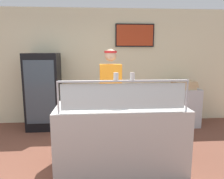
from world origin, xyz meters
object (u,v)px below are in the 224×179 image
worker_figure (111,92)px  pizza_tray (117,105)px  pizza_server (117,104)px  pepper_flake_shaker (132,77)px  drink_fridge (44,91)px  parmesan_shaker (116,77)px  pizza_box_stack (184,85)px

worker_figure → pizza_tray: bearing=-87.6°
pizza_tray → pizza_server: size_ratio=1.62×
pepper_flake_shaker → drink_fridge: 2.77m
pizza_server → drink_fridge: bearing=144.1°
worker_figure → drink_fridge: bearing=142.7°
parmesan_shaker → pizza_box_stack: 2.80m
pizza_tray → pizza_server: (0.00, -0.02, 0.02)m
pizza_tray → drink_fridge: (-1.45, 1.86, -0.13)m
pizza_tray → pepper_flake_shaker: 0.57m
pizza_tray → pizza_server: 0.03m
pizza_server → pepper_flake_shaker: size_ratio=2.96×
pizza_server → worker_figure: bearing=108.8°
pizza_server → worker_figure: worker_figure is taller
pizza_tray → drink_fridge: 2.37m
worker_figure → pizza_box_stack: 2.03m
parmesan_shaker → worker_figure: 1.17m
pizza_server → worker_figure: size_ratio=0.16×
parmesan_shaker → drink_fridge: drink_fridge is taller
pizza_tray → drink_fridge: drink_fridge is taller
worker_figure → pepper_flake_shaker: bearing=-80.0°
pizza_tray → worker_figure: bearing=92.4°
pizza_server → pizza_box_stack: (1.71, 1.84, -0.02)m
pepper_flake_shaker → pizza_server: bearing=118.5°
pepper_flake_shaker → worker_figure: worker_figure is taller
pizza_server → parmesan_shaker: (-0.05, -0.30, 0.42)m
pizza_tray → pizza_box_stack: pizza_box_stack is taller
parmesan_shaker → worker_figure: (0.01, 1.10, -0.40)m
parmesan_shaker → worker_figure: size_ratio=0.05×
parmesan_shaker → worker_figure: bearing=89.4°
worker_figure → pizza_box_stack: size_ratio=3.39×
pizza_tray → parmesan_shaker: size_ratio=4.75×
worker_figure → pizza_box_stack: bearing=30.8°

